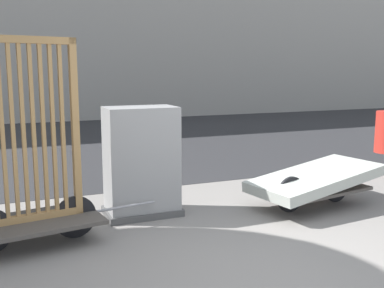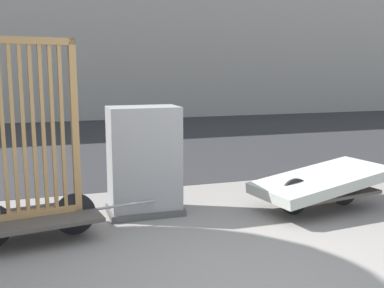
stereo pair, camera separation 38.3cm
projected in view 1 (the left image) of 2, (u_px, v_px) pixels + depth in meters
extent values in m
cube|color=#2D2D30|center=(92.00, 142.00, 11.08)|extent=(56.00, 9.62, 0.01)
cube|color=#4C4742|center=(34.00, 222.00, 4.50)|extent=(1.40, 0.98, 0.04)
cylinder|color=black|center=(75.00, 217.00, 4.72)|extent=(0.45, 0.11, 0.45)
cylinder|color=gray|center=(126.00, 207.00, 5.02)|extent=(0.70, 0.14, 0.03)
cube|color=#A87F4C|center=(34.00, 217.00, 4.49)|extent=(0.99, 0.23, 0.07)
cube|color=#A87F4C|center=(23.00, 39.00, 4.21)|extent=(0.99, 0.23, 0.07)
cube|color=#A87F4C|center=(75.00, 128.00, 4.59)|extent=(0.08, 0.08, 1.81)
cube|color=#A87F4C|center=(2.00, 133.00, 4.23)|extent=(0.04, 0.05, 1.74)
cube|color=#A87F4C|center=(13.00, 132.00, 4.28)|extent=(0.04, 0.05, 1.74)
cube|color=#A87F4C|center=(23.00, 131.00, 4.33)|extent=(0.04, 0.05, 1.74)
cube|color=#A87F4C|center=(34.00, 131.00, 4.38)|extent=(0.04, 0.05, 1.74)
cube|color=#A87F4C|center=(43.00, 130.00, 4.42)|extent=(0.04, 0.05, 1.74)
cube|color=#A87F4C|center=(53.00, 129.00, 4.47)|extent=(0.04, 0.05, 1.74)
cube|color=#A87F4C|center=(63.00, 129.00, 4.52)|extent=(0.04, 0.05, 1.74)
cube|color=#4C4742|center=(315.00, 188.00, 5.80)|extent=(1.40, 0.98, 0.04)
cylinder|color=black|center=(337.00, 185.00, 6.02)|extent=(0.45, 0.11, 0.45)
cylinder|color=black|center=(291.00, 194.00, 5.58)|extent=(0.45, 0.11, 0.45)
cylinder|color=gray|center=(365.00, 178.00, 6.31)|extent=(0.70, 0.14, 0.03)
cube|color=#B2B7AD|center=(315.00, 178.00, 5.77)|extent=(1.83, 1.13, 0.32)
cube|color=#4C4C4C|center=(142.00, 211.00, 5.51)|extent=(0.90, 0.58, 0.08)
cube|color=gray|center=(141.00, 162.00, 5.41)|extent=(0.84, 0.52, 1.32)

